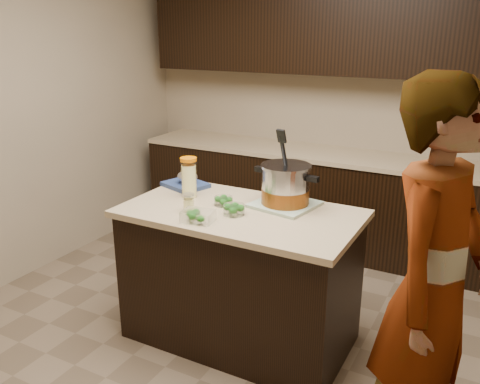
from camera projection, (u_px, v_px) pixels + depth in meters
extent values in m
plane|color=brown|center=(240.00, 336.00, 3.40)|extent=(4.00, 4.00, 0.00)
cube|color=tan|center=(343.00, 98.00, 4.66)|extent=(4.00, 0.04, 2.70)
cube|color=tan|center=(10.00, 113.00, 3.88)|extent=(0.04, 4.00, 2.70)
cube|color=black|center=(327.00, 202.00, 4.69)|extent=(3.60, 0.60, 0.86)
cube|color=tan|center=(330.00, 155.00, 4.55)|extent=(3.60, 0.63, 0.04)
cube|color=black|center=(341.00, 30.00, 4.32)|extent=(3.60, 0.35, 0.75)
cube|color=black|center=(240.00, 279.00, 3.27)|extent=(1.40, 0.75, 0.86)
cube|color=tan|center=(240.00, 214.00, 3.13)|extent=(1.46, 0.81, 0.04)
cube|color=#5B8358|center=(285.00, 204.00, 3.20)|extent=(0.42, 0.42, 0.02)
cylinder|color=#B7B7BC|center=(286.00, 185.00, 3.16)|extent=(0.33, 0.33, 0.23)
cylinder|color=brown|center=(285.00, 196.00, 3.18)|extent=(0.33, 0.33, 0.10)
cylinder|color=#B7B7BC|center=(286.00, 166.00, 3.12)|extent=(0.35, 0.35, 0.02)
cube|color=black|center=(261.00, 169.00, 3.24)|extent=(0.08, 0.05, 0.03)
cube|color=black|center=(313.00, 179.00, 3.04)|extent=(0.08, 0.05, 0.03)
cylinder|color=black|center=(284.00, 157.00, 3.08)|extent=(0.04, 0.13, 0.29)
cylinder|color=#FAF399|center=(189.00, 181.00, 3.34)|extent=(0.12, 0.12, 0.22)
cylinder|color=white|center=(189.00, 179.00, 3.34)|extent=(0.13, 0.13, 0.25)
cylinder|color=orange|center=(188.00, 160.00, 3.30)|extent=(0.14, 0.14, 0.02)
cylinder|color=#FAF399|center=(189.00, 205.00, 3.10)|extent=(0.08, 0.08, 0.08)
cylinder|color=white|center=(189.00, 203.00, 3.10)|extent=(0.09, 0.09, 0.10)
cylinder|color=silver|center=(188.00, 194.00, 3.08)|extent=(0.10, 0.10, 0.02)
cylinder|color=silver|center=(223.00, 201.00, 3.21)|extent=(0.14, 0.14, 0.06)
cylinder|color=silver|center=(234.00, 210.00, 3.05)|extent=(0.14, 0.14, 0.06)
cube|color=silver|center=(198.00, 216.00, 2.94)|extent=(0.20, 0.16, 0.07)
cube|color=navy|center=(185.00, 185.00, 3.58)|extent=(0.35, 0.31, 0.03)
ellipsoid|color=silver|center=(187.00, 178.00, 3.55)|extent=(0.15, 0.12, 0.08)
imported|color=gray|center=(433.00, 290.00, 2.16)|extent=(0.59, 0.75, 1.83)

